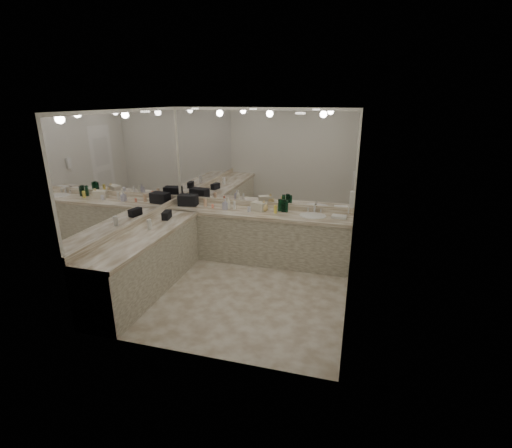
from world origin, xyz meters
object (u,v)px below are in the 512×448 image
(wall_phone, at_px, (352,200))
(cream_cosmetic_case, at_px, (259,207))
(sink, at_px, (313,216))
(soap_bottle_b, at_px, (225,204))
(soap_bottle_a, at_px, (228,203))
(hand_towel, at_px, (339,217))
(soap_bottle_c, at_px, (264,206))
(black_toiletry_bag, at_px, (188,200))

(wall_phone, relative_size, cream_cosmetic_case, 0.97)
(sink, height_order, wall_phone, wall_phone)
(wall_phone, relative_size, soap_bottle_b, 1.27)
(cream_cosmetic_case, height_order, soap_bottle_a, soap_bottle_a)
(sink, bearing_deg, hand_towel, 0.96)
(hand_towel, distance_m, soap_bottle_c, 1.27)
(black_toiletry_bag, distance_m, cream_cosmetic_case, 1.32)
(sink, distance_m, wall_phone, 0.91)
(sink, distance_m, soap_bottle_b, 1.52)
(sink, bearing_deg, soap_bottle_c, 176.75)
(sink, height_order, soap_bottle_b, soap_bottle_b)
(black_toiletry_bag, bearing_deg, soap_bottle_c, 0.54)
(black_toiletry_bag, xyz_separation_m, soap_bottle_a, (0.78, -0.02, 0.01))
(soap_bottle_a, bearing_deg, soap_bottle_c, 3.33)
(hand_towel, bearing_deg, black_toiletry_bag, 179.41)
(sink, relative_size, hand_towel, 1.90)
(black_toiletry_bag, distance_m, soap_bottle_b, 0.74)
(black_toiletry_bag, relative_size, soap_bottle_b, 1.78)
(soap_bottle_a, bearing_deg, cream_cosmetic_case, 4.90)
(black_toiletry_bag, height_order, soap_bottle_a, soap_bottle_a)
(wall_phone, relative_size, soap_bottle_a, 1.17)
(black_toiletry_bag, relative_size, soap_bottle_c, 1.79)
(cream_cosmetic_case, relative_size, soap_bottle_c, 1.32)
(wall_phone, distance_m, soap_bottle_c, 1.59)
(wall_phone, relative_size, hand_towel, 1.04)
(sink, xyz_separation_m, hand_towel, (0.42, 0.01, 0.02))
(black_toiletry_bag, relative_size, soap_bottle_a, 1.64)
(soap_bottle_c, bearing_deg, cream_cosmetic_case, 174.22)
(sink, height_order, hand_towel, hand_towel)
(wall_phone, bearing_deg, soap_bottle_b, 167.48)
(soap_bottle_a, bearing_deg, sink, -0.43)
(soap_bottle_a, bearing_deg, soap_bottle_b, -135.38)
(sink, bearing_deg, wall_phone, -39.57)
(black_toiletry_bag, distance_m, hand_towel, 2.68)
(black_toiletry_bag, height_order, soap_bottle_c, black_toiletry_bag)
(hand_towel, xyz_separation_m, soap_bottle_b, (-1.94, -0.04, 0.08))
(hand_towel, distance_m, soap_bottle_b, 1.94)
(soap_bottle_b, bearing_deg, black_toiletry_bag, 175.12)
(cream_cosmetic_case, bearing_deg, sink, 17.40)
(wall_phone, bearing_deg, hand_towel, 109.83)
(hand_towel, bearing_deg, soap_bottle_a, 179.88)
(hand_towel, xyz_separation_m, soap_bottle_c, (-1.27, 0.04, 0.07))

